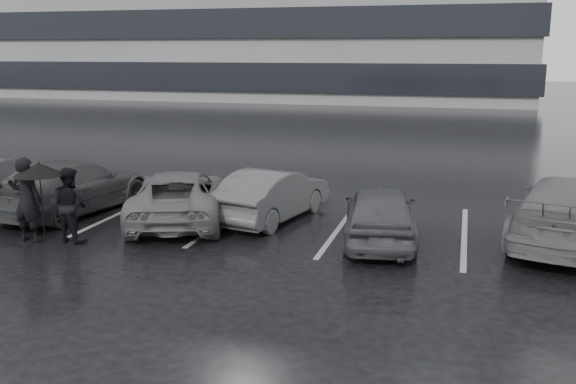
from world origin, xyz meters
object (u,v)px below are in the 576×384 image
Objects in this scene: car_west_a at (272,194)px; pedestrian_left at (27,200)px; car_main at (380,214)px; car_west_b at (179,196)px; car_west_c at (72,186)px; car_east at (570,211)px; pedestrian_right at (70,205)px.

pedestrian_left is at bearing 47.25° from car_west_a.
car_main is at bearing 168.99° from car_west_a.
pedestrian_left is at bearing 25.52° from car_west_b.
car_west_a is at bearing -143.33° from pedestrian_left.
car_west_c is at bearing -74.95° from pedestrian_left.
car_west_c is 11.70m from car_east.
pedestrian_right is at bearing 35.07° from car_west_b.
car_east is at bearing -163.89° from pedestrian_left.
car_west_b is 2.41× the size of pedestrian_left.
car_west_c is 2.87× the size of pedestrian_right.
car_main is at bearing 156.08° from car_west_b.
car_east is (6.61, -0.27, 0.10)m from car_west_a.
car_main is 3.97m from car_east.
pedestrian_left is (0.60, -2.50, 0.25)m from car_west_c.
car_west_a reaches higher than car_west_b.
pedestrian_right is at bearing 130.71° from car_west_c.
car_west_a is 0.81× the size of car_west_c.
pedestrian_left is (-2.39, -2.37, 0.30)m from car_west_b.
car_west_b is 3.38m from pedestrian_left.
car_east is 11.46m from pedestrian_left.
pedestrian_left reaches higher than pedestrian_right.
car_west_a is at bearing -31.66° from car_main.
pedestrian_left reaches higher than car_east.
car_west_c reaches higher than car_main.
car_main is 2.00× the size of pedestrian_left.
pedestrian_right is (-1.53, -2.12, 0.19)m from car_west_b.
pedestrian_left is at bearing 29.25° from pedestrian_right.
car_east is at bearing 164.14° from car_west_b.
car_west_c is at bearing 16.35° from car_east.
car_main is 0.80× the size of car_west_c.
pedestrian_right is at bearing 50.90° from car_west_a.
pedestrian_left reaches higher than car_west_c.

